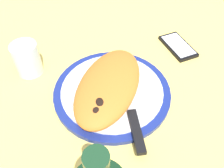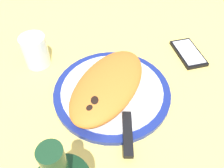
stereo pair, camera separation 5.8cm
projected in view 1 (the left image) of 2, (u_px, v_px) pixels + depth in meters
The scene contains 7 objects.
ground_plane at pixel (112, 97), 62.17cm from camera, with size 150.00×150.00×3.00cm, color #EACC60.
plate at pixel (112, 91), 60.49cm from camera, with size 29.47×29.47×1.58cm.
calzone at pixel (108, 85), 57.37cm from camera, with size 26.74×14.30×5.09cm.
fork at pixel (80, 86), 60.26cm from camera, with size 17.51×2.32×0.40cm.
knife at pixel (133, 119), 53.33cm from camera, with size 22.44×13.18×1.20cm.
smartphone at pixel (178, 46), 72.91cm from camera, with size 13.45×13.17×1.16cm.
water_glass at pixel (28, 60), 63.74cm from camera, with size 6.87×6.87×8.98cm.
Camera 1 is at (36.78, 13.34, 46.94)cm, focal length 38.32 mm.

